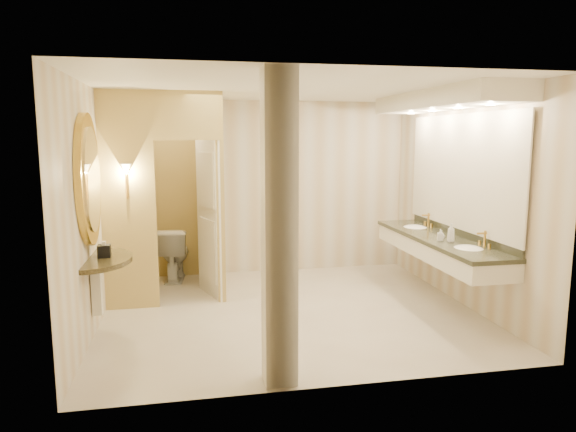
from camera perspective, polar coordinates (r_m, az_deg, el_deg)
name	(u,v)px	position (r m, az deg, el deg)	size (l,w,h in m)	color
floor	(290,311)	(6.48, 0.22, -10.48)	(4.50, 4.50, 0.00)	beige
ceiling	(290,88)	(6.15, 0.23, 14.01)	(4.50, 4.50, 0.00)	white
wall_back	(265,188)	(8.13, -2.52, 3.18)	(4.50, 0.02, 2.70)	beige
wall_front	(337,233)	(4.25, 5.47, -1.91)	(4.50, 0.02, 2.70)	beige
wall_left	(93,208)	(6.15, -20.81, 0.84)	(0.02, 4.00, 2.70)	beige
wall_right	(461,199)	(6.97, 18.70, 1.80)	(0.02, 4.00, 2.70)	beige
toilet_closet	(194,194)	(7.02, -10.35, 2.46)	(1.50, 1.55, 2.70)	#CFC26C
wall_sconce	(126,171)	(6.49, -17.52, 4.78)	(0.14, 0.14, 0.42)	gold
vanity	(444,178)	(6.79, 16.92, 4.09)	(0.75, 2.83, 2.09)	silver
console_shelf	(90,214)	(5.73, -21.15, 0.25)	(1.05, 1.05, 1.98)	black
pillar	(279,231)	(4.34, -0.98, -1.65)	(0.28, 0.28, 2.70)	silver
tissue_box	(104,251)	(5.79, -19.75, -3.68)	(0.13, 0.13, 0.13)	black
toilet	(174,253)	(7.95, -12.57, -4.08)	(0.45, 0.79, 0.80)	white
soap_bottle_a	(440,235)	(6.59, 16.56, -2.02)	(0.06, 0.07, 0.14)	beige
soap_bottle_b	(441,235)	(6.66, 16.63, -2.04)	(0.09, 0.09, 0.12)	silver
soap_bottle_c	(451,233)	(6.52, 17.66, -1.79)	(0.09, 0.09, 0.23)	#C6B28C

